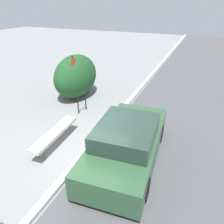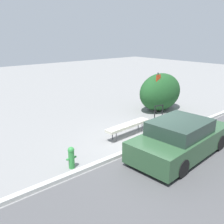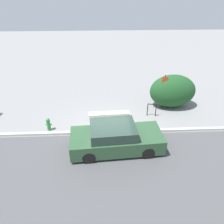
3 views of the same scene
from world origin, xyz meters
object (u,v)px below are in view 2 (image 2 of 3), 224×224
(sign_post, at_px, (157,89))
(bench, at_px, (128,125))
(bike_rack, at_px, (159,111))
(fire_hydrant, at_px, (71,157))
(parked_car_near, at_px, (181,139))

(sign_post, bearing_deg, bench, -159.70)
(bike_rack, xyz_separation_m, fire_hydrant, (-5.97, -1.23, -0.09))
(bike_rack, distance_m, parked_car_near, 3.82)
(bike_rack, relative_size, sign_post, 0.36)
(bike_rack, bearing_deg, bench, -170.69)
(bench, height_order, bike_rack, bike_rack)
(bench, xyz_separation_m, parked_car_near, (0.22, -2.56, 0.16))
(sign_post, height_order, fire_hydrant, sign_post)
(fire_hydrant, bearing_deg, bike_rack, 11.64)
(bench, xyz_separation_m, sign_post, (3.44, 1.27, 0.91))
(fire_hydrant, bearing_deg, sign_post, 16.96)
(bench, relative_size, bike_rack, 2.89)
(sign_post, distance_m, fire_hydrant, 7.19)
(bike_rack, distance_m, sign_post, 1.48)
(fire_hydrant, distance_m, parked_car_near, 4.00)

